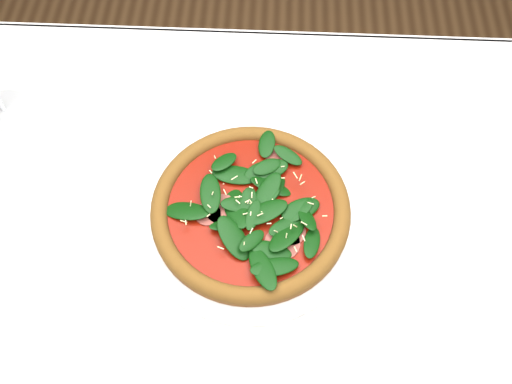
{
  "coord_description": "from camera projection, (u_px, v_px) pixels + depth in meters",
  "views": [
    {
      "loc": [
        0.02,
        -0.32,
        1.44
      ],
      "look_at": [
        0.0,
        0.08,
        0.77
      ],
      "focal_mm": 40.0,
      "sensor_mm": 36.0,
      "label": 1
    }
  ],
  "objects": [
    {
      "name": "ground",
      "position": [
        254.0,
        377.0,
        1.4
      ],
      "size": [
        6.0,
        6.0,
        0.0
      ],
      "primitive_type": "plane",
      "color": "brown",
      "rests_on": "ground"
    },
    {
      "name": "dining_table",
      "position": [
        252.0,
        278.0,
        0.84
      ],
      "size": [
        1.21,
        0.81,
        0.75
      ],
      "color": "silver",
      "rests_on": "ground"
    },
    {
      "name": "plate",
      "position": [
        251.0,
        214.0,
        0.77
      ],
      "size": [
        0.31,
        0.31,
        0.01
      ],
      "color": "silver",
      "rests_on": "dining_table"
    },
    {
      "name": "pizza",
      "position": [
        251.0,
        208.0,
        0.76
      ],
      "size": [
        0.35,
        0.35,
        0.03
      ],
      "rotation": [
        0.0,
        0.0,
        -0.38
      ],
      "color": "#905A22",
      "rests_on": "plate"
    }
  ]
}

